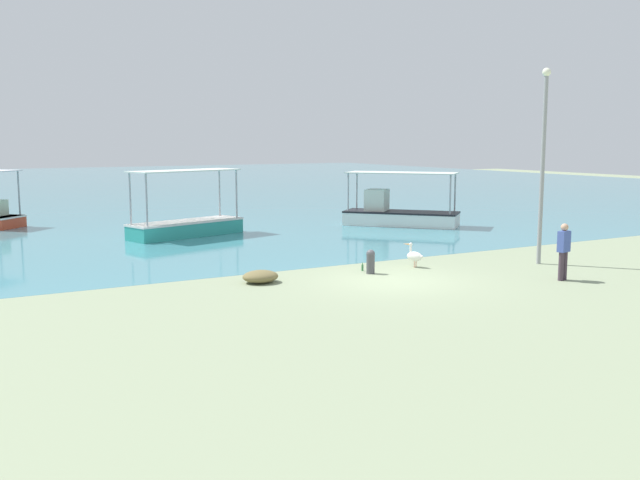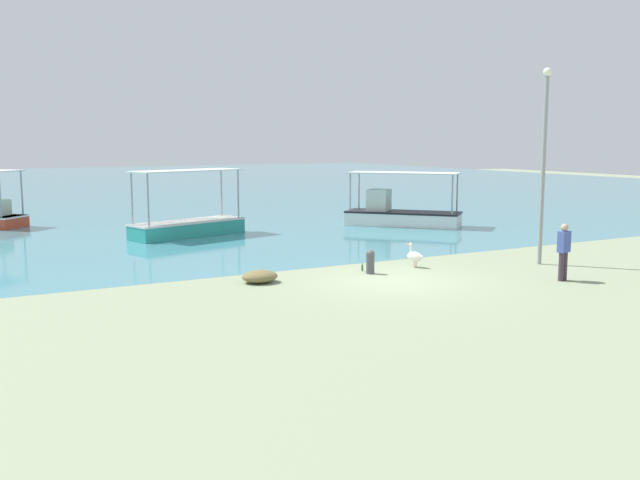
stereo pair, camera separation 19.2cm
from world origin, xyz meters
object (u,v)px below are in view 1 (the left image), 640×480
fishing_boat_center (398,213)px  glass_bottle (362,268)px  fishing_boat_near_right (186,224)px  lamp_post (543,156)px  net_pile (260,277)px  pelican (414,256)px  fisherman_standing (564,250)px  mooring_bollard (371,261)px

fishing_boat_center → glass_bottle: fishing_boat_center is taller
fishing_boat_near_right → lamp_post: bearing=-56.7°
lamp_post → net_pile: lamp_post is taller
lamp_post → glass_bottle: 7.04m
pelican → net_pile: bearing=178.6°
fishing_boat_near_right → lamp_post: (8.09, -12.32, 3.04)m
fishing_boat_center → fisherman_standing: 13.98m
lamp_post → fishing_boat_center: bearing=79.2°
fishing_boat_center → pelican: size_ratio=6.55×
fishing_boat_near_right → pelican: (4.05, -10.83, -0.16)m
glass_bottle → mooring_bollard: bearing=-93.0°
pelican → mooring_bollard: size_ratio=1.06×
fishing_boat_near_right → glass_bottle: bearing=-78.1°
fisherman_standing → net_pile: 8.93m
fishing_boat_center → net_pile: (-11.58, -9.49, -0.44)m
pelican → fisherman_standing: size_ratio=0.47×
pelican → lamp_post: lamp_post is taller
lamp_post → glass_bottle: size_ratio=23.77×
mooring_bollard → lamp_post: bearing=-11.9°
net_pile → lamp_post: bearing=-9.7°
pelican → fisherman_standing: bearing=-57.0°
pelican → net_pile: size_ratio=0.75×
lamp_post → net_pile: (-9.46, 1.62, -3.39)m
mooring_bollard → net_pile: 3.59m
fishing_boat_center → glass_bottle: 12.31m
fishing_boat_near_right → mooring_bollard: (2.20, -11.07, -0.13)m
fishing_boat_center → net_pile: bearing=-140.7°
glass_bottle → pelican: bearing=-8.3°
net_pile → pelican: bearing=-1.4°
lamp_post → fisherman_standing: bearing=-122.3°
pelican → glass_bottle: bearing=171.7°
net_pile → glass_bottle: size_ratio=3.94×
glass_bottle → lamp_post: bearing=-16.6°
pelican → net_pile: 5.43m
fisherman_standing → glass_bottle: fisherman_standing is taller
fishing_boat_near_right → fishing_boat_center: size_ratio=1.02×
fisherman_standing → net_pile: bearing=153.2°
fishing_boat_near_right → fishing_boat_center: 10.28m
net_pile → glass_bottle: bearing=2.1°
fishing_boat_center → net_pile: size_ratio=4.93×
mooring_bollard → pelican: bearing=7.3°
fishing_boat_near_right → mooring_bollard: fishing_boat_near_right is taller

